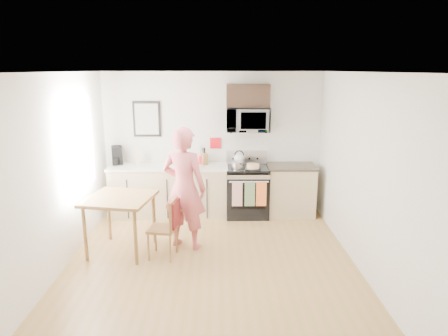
{
  "coord_description": "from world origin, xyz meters",
  "views": [
    {
      "loc": [
        0.11,
        -5.01,
        2.63
      ],
      "look_at": [
        0.19,
        1.0,
        1.14
      ],
      "focal_mm": 32.0,
      "sensor_mm": 36.0,
      "label": 1
    }
  ],
  "objects_px": {
    "microwave": "(248,120)",
    "chair": "(170,220)",
    "range": "(247,192)",
    "dining_table": "(120,203)",
    "person": "(184,188)",
    "cake": "(253,167)"
  },
  "relations": [
    {
      "from": "range",
      "to": "microwave",
      "type": "distance_m",
      "value": 1.33
    },
    {
      "from": "microwave",
      "to": "cake",
      "type": "xyz_separation_m",
      "value": [
        0.08,
        -0.29,
        -0.79
      ]
    },
    {
      "from": "microwave",
      "to": "chair",
      "type": "xyz_separation_m",
      "value": [
        -1.2,
        -1.81,
        -1.19
      ]
    },
    {
      "from": "microwave",
      "to": "chair",
      "type": "bearing_deg",
      "value": -123.64
    },
    {
      "from": "chair",
      "to": "cake",
      "type": "height_order",
      "value": "cake"
    },
    {
      "from": "microwave",
      "to": "chair",
      "type": "distance_m",
      "value": 2.48
    },
    {
      "from": "range",
      "to": "chair",
      "type": "height_order",
      "value": "range"
    },
    {
      "from": "cake",
      "to": "range",
      "type": "bearing_deg",
      "value": 114.25
    },
    {
      "from": "microwave",
      "to": "dining_table",
      "type": "bearing_deg",
      "value": -140.6
    },
    {
      "from": "person",
      "to": "cake",
      "type": "bearing_deg",
      "value": -114.09
    },
    {
      "from": "microwave",
      "to": "chair",
      "type": "relative_size",
      "value": 0.86
    },
    {
      "from": "person",
      "to": "dining_table",
      "type": "xyz_separation_m",
      "value": [
        -0.92,
        -0.16,
        -0.18
      ]
    },
    {
      "from": "person",
      "to": "microwave",
      "type": "bearing_deg",
      "value": -105.7
    },
    {
      "from": "range",
      "to": "cake",
      "type": "relative_size",
      "value": 4.22
    },
    {
      "from": "range",
      "to": "person",
      "type": "xyz_separation_m",
      "value": [
        -1.03,
        -1.34,
        0.49
      ]
    },
    {
      "from": "microwave",
      "to": "cake",
      "type": "bearing_deg",
      "value": -74.0
    },
    {
      "from": "dining_table",
      "to": "chair",
      "type": "distance_m",
      "value": 0.8
    },
    {
      "from": "range",
      "to": "person",
      "type": "distance_m",
      "value": 1.76
    },
    {
      "from": "microwave",
      "to": "chair",
      "type": "height_order",
      "value": "microwave"
    },
    {
      "from": "microwave",
      "to": "person",
      "type": "relative_size",
      "value": 0.41
    },
    {
      "from": "range",
      "to": "dining_table",
      "type": "bearing_deg",
      "value": -142.48
    },
    {
      "from": "range",
      "to": "cake",
      "type": "distance_m",
      "value": 0.57
    }
  ]
}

